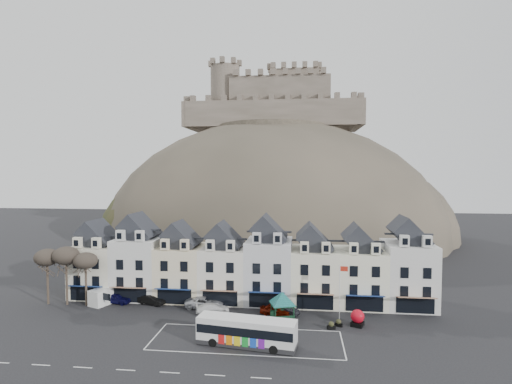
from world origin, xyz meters
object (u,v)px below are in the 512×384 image
car_white (213,308)px  car_maroon (276,310)px  car_navy (117,298)px  car_black (152,300)px  white_van (107,295)px  car_silver (204,302)px  bus_shelter (282,298)px  flagpole (340,289)px  bus (247,330)px  red_buoy (357,318)px  car_charcoal (284,310)px

car_white → car_maroon: size_ratio=1.10×
car_navy → car_black: car_navy is taller
white_van → car_silver: bearing=20.1°
bus_shelter → car_maroon: bearing=102.5°
flagpole → car_silver: 19.49m
bus_shelter → car_black: bus_shelter is taller
flagpole → bus: bearing=-141.5°
car_white → car_maroon: bearing=-105.9°
white_van → car_maroon: size_ratio=1.30×
flagpole → car_navy: flagpole is taller
white_van → car_white: white_van is taller
car_silver → car_white: car_silver is taller
red_buoy → white_van: white_van is taller
flagpole → white_van: (-34.01, 3.27, -3.11)m
car_silver → car_white: (1.66, -2.01, -0.09)m
white_van → car_charcoal: bearing=17.8°
bus → red_buoy: 15.10m
bus → car_maroon: 10.32m
bus → red_buoy: size_ratio=5.42×
red_buoy → bus: bearing=-151.3°
bus_shelter → car_silver: bearing=145.6°
car_navy → red_buoy: bearing=-88.4°
flagpole → car_navy: (-32.46, 3.27, -3.50)m
bus_shelter → car_white: 10.12m
red_buoy → white_van: (-36.03, 4.95, 0.07)m
car_black → car_maroon: car_maroon is taller
car_silver → flagpole: bearing=-101.0°
flagpole → car_white: flagpole is taller
car_navy → car_black: 5.42m
bus → car_black: (-15.82, 12.20, -1.06)m
flagpole → car_maroon: flagpole is taller
red_buoy → car_navy: red_buoy is taller
bus_shelter → flagpole: flagpole is taller
flagpole → car_white: (-17.31, 0.77, -3.59)m
white_van → car_silver: size_ratio=1.02×
bus_shelter → car_maroon: bus_shelter is taller
car_black → car_charcoal: bearing=-78.8°
white_van → car_charcoal: (26.64, -1.95, -0.48)m
bus → red_buoy: bus is taller
bus_shelter → car_navy: 25.30m
bus_shelter → car_silver: size_ratio=1.06×
red_buoy → car_silver: size_ratio=0.39×
car_black → white_van: bearing=106.9°
car_silver → car_maroon: 10.55m
white_van → car_silver: white_van is taller
car_white → car_maroon: car_maroon is taller
white_van → car_silver: (15.04, -0.49, -0.40)m
car_black → red_buoy: bearing=-82.8°
car_white → bus_shelter: bearing=-116.4°
car_maroon → car_silver: bearing=92.8°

